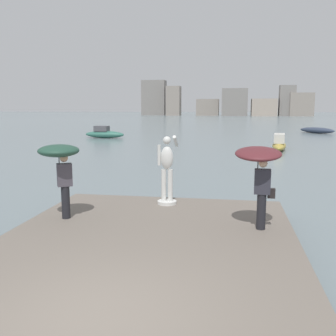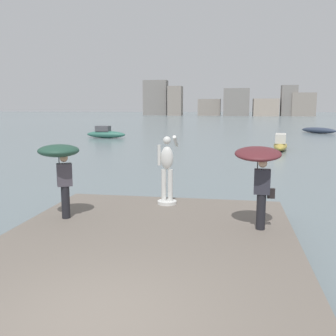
# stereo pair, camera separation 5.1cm
# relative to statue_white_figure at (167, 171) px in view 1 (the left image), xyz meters

# --- Properties ---
(ground_plane) EXTENTS (400.00, 400.00, 0.00)m
(ground_plane) POSITION_rel_statue_white_figure_xyz_m (0.06, 33.51, -1.41)
(ground_plane) COLOR slate
(pier) EXTENTS (6.77, 10.34, 0.40)m
(pier) POSITION_rel_statue_white_figure_xyz_m (0.06, -4.32, -1.21)
(pier) COLOR #70665B
(pier) RESTS_ON ground
(statue_white_figure) EXTENTS (0.58, 0.85, 2.11)m
(statue_white_figure) POSITION_rel_statue_white_figure_xyz_m (0.00, 0.00, 0.00)
(statue_white_figure) COLOR silver
(statue_white_figure) RESTS_ON pier
(onlooker_left) EXTENTS (1.46, 1.46, 1.99)m
(onlooker_left) POSITION_rel_statue_white_figure_xyz_m (-2.51, -1.97, 0.60)
(onlooker_left) COLOR black
(onlooker_left) RESTS_ON pier
(onlooker_right) EXTENTS (1.16, 1.18, 2.05)m
(onlooker_right) POSITION_rel_statue_white_figure_xyz_m (2.58, -2.01, 0.58)
(onlooker_right) COLOR black
(onlooker_right) RESTS_ON pier
(boat_near) EXTENTS (4.47, 1.61, 1.29)m
(boat_near) POSITION_rel_statue_white_figure_xyz_m (-11.61, 28.33, -0.93)
(boat_near) COLOR #336B5B
(boat_near) RESTS_ON ground
(boat_far) EXTENTS (4.36, 4.60, 0.73)m
(boat_far) POSITION_rel_statue_white_figure_xyz_m (12.62, 40.00, -1.05)
(boat_far) COLOR #2D384C
(boat_far) RESTS_ON ground
(boat_rightward) EXTENTS (1.60, 4.72, 1.28)m
(boat_rightward) POSITION_rel_statue_white_figure_xyz_m (5.61, 19.56, -0.95)
(boat_rightward) COLOR #B2993D
(boat_rightward) RESTS_ON ground
(distant_skyline) EXTENTS (62.25, 11.76, 13.22)m
(distant_skyline) POSITION_rel_statue_white_figure_xyz_m (-0.70, 132.97, 3.36)
(distant_skyline) COLOR gray
(distant_skyline) RESTS_ON ground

